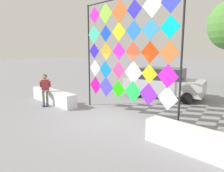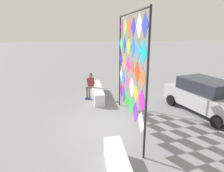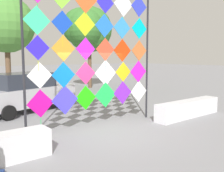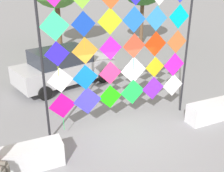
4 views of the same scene
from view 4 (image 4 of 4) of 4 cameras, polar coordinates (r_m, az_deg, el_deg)
ground at (r=8.32m, az=3.45°, el=-10.55°), size 120.00×120.00×0.00m
kite_display_rack at (r=7.88m, az=2.34°, el=9.00°), size 4.83×0.16×4.71m
parked_car at (r=11.89m, az=-10.48°, el=4.18°), size 4.64×2.93×1.67m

